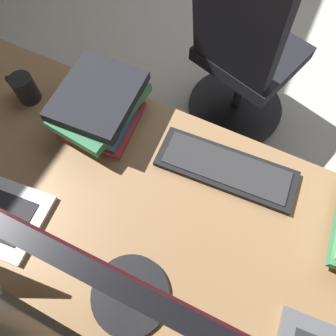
{
  "coord_description": "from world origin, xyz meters",
  "views": [
    {
      "loc": [
        0.07,
        2.22,
        1.59
      ],
      "look_at": [
        0.2,
        1.95,
        0.95
      ],
      "focal_mm": 33.39,
      "sensor_mm": 36.0,
      "label": 1
    }
  ],
  "objects_px": {
    "coffee_mug": "(25,88)",
    "keyboard_main": "(226,168)",
    "book_stack_far": "(100,106)",
    "monitor_primary": "(116,285)",
    "office_chair": "(242,62)",
    "drawer_pedestal": "(209,274)"
  },
  "relations": [
    {
      "from": "monitor_primary",
      "to": "keyboard_main",
      "type": "bearing_deg",
      "value": -101.51
    },
    {
      "from": "drawer_pedestal",
      "to": "coffee_mug",
      "type": "relative_size",
      "value": 6.15
    },
    {
      "from": "book_stack_far",
      "to": "coffee_mug",
      "type": "relative_size",
      "value": 2.73
    },
    {
      "from": "book_stack_far",
      "to": "coffee_mug",
      "type": "xyz_separation_m",
      "value": [
        0.27,
        0.04,
        -0.01
      ]
    },
    {
      "from": "monitor_primary",
      "to": "keyboard_main",
      "type": "relative_size",
      "value": 1.35
    },
    {
      "from": "monitor_primary",
      "to": "book_stack_far",
      "type": "xyz_separation_m",
      "value": [
        0.34,
        -0.44,
        -0.19
      ]
    },
    {
      "from": "drawer_pedestal",
      "to": "keyboard_main",
      "type": "distance_m",
      "value": 0.47
    },
    {
      "from": "office_chair",
      "to": "keyboard_main",
      "type": "bearing_deg",
      "value": 101.56
    },
    {
      "from": "drawer_pedestal",
      "to": "monitor_primary",
      "type": "distance_m",
      "value": 0.69
    },
    {
      "from": "book_stack_far",
      "to": "office_chair",
      "type": "relative_size",
      "value": 0.32
    },
    {
      "from": "monitor_primary",
      "to": "drawer_pedestal",
      "type": "bearing_deg",
      "value": -133.87
    },
    {
      "from": "keyboard_main",
      "to": "coffee_mug",
      "type": "height_order",
      "value": "coffee_mug"
    },
    {
      "from": "coffee_mug",
      "to": "keyboard_main",
      "type": "bearing_deg",
      "value": -176.96
    },
    {
      "from": "office_chair",
      "to": "coffee_mug",
      "type": "bearing_deg",
      "value": 53.19
    },
    {
      "from": "monitor_primary",
      "to": "keyboard_main",
      "type": "xyz_separation_m",
      "value": [
        -0.09,
        -0.43,
        -0.24
      ]
    },
    {
      "from": "monitor_primary",
      "to": "office_chair",
      "type": "xyz_separation_m",
      "value": [
        0.06,
        -1.14,
        -0.52
      ]
    },
    {
      "from": "book_stack_far",
      "to": "office_chair",
      "type": "xyz_separation_m",
      "value": [
        -0.29,
        -0.7,
        -0.34
      ]
    },
    {
      "from": "keyboard_main",
      "to": "book_stack_far",
      "type": "bearing_deg",
      "value": -0.41
    },
    {
      "from": "keyboard_main",
      "to": "coffee_mug",
      "type": "bearing_deg",
      "value": 3.04
    },
    {
      "from": "keyboard_main",
      "to": "book_stack_far",
      "type": "height_order",
      "value": "book_stack_far"
    },
    {
      "from": "drawer_pedestal",
      "to": "book_stack_far",
      "type": "height_order",
      "value": "book_stack_far"
    },
    {
      "from": "monitor_primary",
      "to": "keyboard_main",
      "type": "height_order",
      "value": "monitor_primary"
    }
  ]
}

